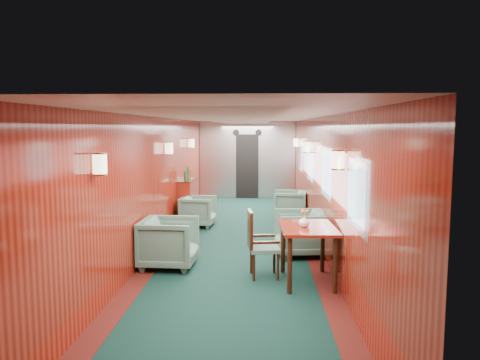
# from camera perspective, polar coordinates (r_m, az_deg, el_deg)

# --- Properties ---
(room) EXTENTS (12.00, 12.10, 2.40)m
(room) POSITION_cam_1_polar(r_m,az_deg,el_deg) (8.71, -0.21, 2.65)
(room) COLOR black
(room) RESTS_ON ground
(bulkhead) EXTENTS (2.98, 0.17, 2.39)m
(bulkhead) POSITION_cam_1_polar(r_m,az_deg,el_deg) (14.64, 0.90, 2.41)
(bulkhead) COLOR #B0B2B7
(bulkhead) RESTS_ON ground
(windows_right) EXTENTS (0.02, 8.60, 0.80)m
(windows_right) POSITION_cam_1_polar(r_m,az_deg,el_deg) (9.03, 9.35, 1.52)
(windows_right) COLOR #B2B4B9
(windows_right) RESTS_ON ground
(wall_sconces) EXTENTS (2.97, 7.97, 0.25)m
(wall_sconces) POSITION_cam_1_polar(r_m,az_deg,el_deg) (9.27, -0.04, 3.83)
(wall_sconces) COLOR #FFF0C6
(wall_sconces) RESTS_ON ground
(dining_table) EXTENTS (0.81, 1.12, 0.81)m
(dining_table) POSITION_cam_1_polar(r_m,az_deg,el_deg) (6.75, 8.25, -6.70)
(dining_table) COLOR maroon
(dining_table) RESTS_ON ground
(side_chair) EXTENTS (0.50, 0.52, 1.00)m
(side_chair) POSITION_cam_1_polar(r_m,az_deg,el_deg) (6.95, 2.21, -7.47)
(side_chair) COLOR #1D443A
(side_chair) RESTS_ON ground
(credenza) EXTENTS (0.34, 1.10, 1.26)m
(credenza) POSITION_cam_1_polar(r_m,az_deg,el_deg) (11.22, -6.51, -2.36)
(credenza) COLOR maroon
(credenza) RESTS_ON ground
(flower_vase) EXTENTS (0.20, 0.20, 0.16)m
(flower_vase) POSITION_cam_1_polar(r_m,az_deg,el_deg) (6.68, 7.84, -4.98)
(flower_vase) COLOR white
(flower_vase) RESTS_ON dining_table
(armchair_left_near) EXTENTS (0.90, 0.88, 0.79)m
(armchair_left_near) POSITION_cam_1_polar(r_m,az_deg,el_deg) (7.55, -8.64, -7.56)
(armchair_left_near) COLOR #1D443A
(armchair_left_near) RESTS_ON ground
(armchair_left_far) EXTENTS (0.81, 0.79, 0.68)m
(armchair_left_far) POSITION_cam_1_polar(r_m,az_deg,el_deg) (10.54, -5.11, -3.81)
(armchair_left_far) COLOR #1D443A
(armchair_left_far) RESTS_ON ground
(armchair_right_near) EXTENTS (0.93, 0.91, 0.78)m
(armchair_right_near) POSITION_cam_1_polar(r_m,az_deg,el_deg) (8.23, 7.37, -6.40)
(armchair_right_near) COLOR #1D443A
(armchair_right_near) RESTS_ON ground
(armchair_right_far) EXTENTS (0.83, 0.81, 0.70)m
(armchair_right_far) POSITION_cam_1_polar(r_m,az_deg,el_deg) (11.35, 6.05, -3.04)
(armchair_right_far) COLOR #1D443A
(armchair_right_far) RESTS_ON ground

